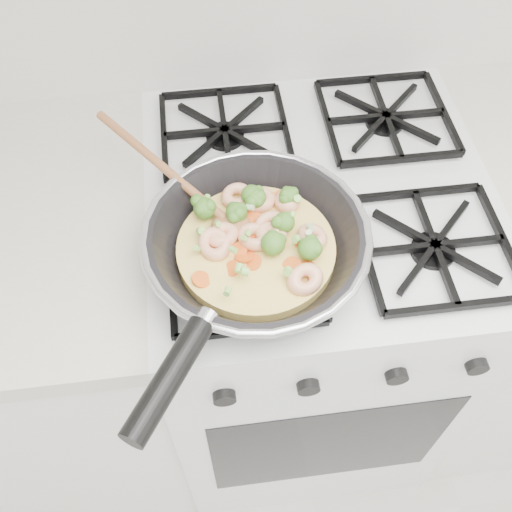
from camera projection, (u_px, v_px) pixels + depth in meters
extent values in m
cube|color=white|center=(303.00, 320.00, 1.37)|extent=(0.60, 0.60, 0.90)
cube|color=black|center=(329.00, 448.00, 1.20)|extent=(0.48, 0.00, 0.40)
cube|color=black|center=(321.00, 186.00, 0.99)|extent=(0.56, 0.56, 0.02)
torus|color=silver|center=(256.00, 234.00, 0.84)|extent=(0.34, 0.34, 0.01)
cylinder|color=black|center=(168.00, 379.00, 0.71)|extent=(0.12, 0.16, 0.03)
cylinder|color=#F9D86C|center=(256.00, 250.00, 0.87)|extent=(0.24, 0.24, 0.02)
ellipsoid|color=#9B5F38|center=(231.00, 224.00, 0.88)|extent=(0.07, 0.07, 0.02)
cylinder|color=#9B5F38|center=(160.00, 165.00, 0.91)|extent=(0.19, 0.22, 0.06)
torus|color=#F1B78E|center=(254.00, 237.00, 0.86)|extent=(0.08, 0.08, 0.02)
torus|color=#F1B78E|center=(237.00, 196.00, 0.91)|extent=(0.07, 0.07, 0.03)
torus|color=#F1B78E|center=(258.00, 199.00, 0.90)|extent=(0.06, 0.06, 0.02)
torus|color=#F1B78E|center=(287.00, 200.00, 0.90)|extent=(0.06, 0.05, 0.03)
torus|color=#F1B78E|center=(271.00, 235.00, 0.86)|extent=(0.07, 0.07, 0.02)
torus|color=#F1B78E|center=(305.00, 279.00, 0.82)|extent=(0.07, 0.07, 0.04)
torus|color=#F1B78E|center=(312.00, 237.00, 0.86)|extent=(0.07, 0.06, 0.03)
torus|color=#F1B78E|center=(214.00, 244.00, 0.85)|extent=(0.07, 0.07, 0.03)
torus|color=#F1B78E|center=(270.00, 226.00, 0.87)|extent=(0.08, 0.08, 0.02)
torus|color=#F1B78E|center=(223.00, 236.00, 0.86)|extent=(0.07, 0.07, 0.02)
ellipsoid|color=#4D842B|center=(252.00, 195.00, 0.89)|extent=(0.04, 0.04, 0.03)
ellipsoid|color=#4D842B|center=(284.00, 222.00, 0.86)|extent=(0.04, 0.04, 0.03)
ellipsoid|color=#4D842B|center=(289.00, 196.00, 0.89)|extent=(0.04, 0.04, 0.03)
ellipsoid|color=#4D842B|center=(255.00, 198.00, 0.89)|extent=(0.04, 0.04, 0.03)
ellipsoid|color=#4D842B|center=(236.00, 212.00, 0.88)|extent=(0.04, 0.04, 0.03)
ellipsoid|color=#4D842B|center=(273.00, 243.00, 0.84)|extent=(0.05, 0.05, 0.04)
ellipsoid|color=#4D842B|center=(310.00, 249.00, 0.84)|extent=(0.05, 0.05, 0.04)
ellipsoid|color=#4D842B|center=(205.00, 208.00, 0.88)|extent=(0.04, 0.04, 0.03)
cylinder|color=orange|center=(224.00, 249.00, 0.86)|extent=(0.04, 0.04, 0.01)
cylinder|color=orange|center=(251.00, 240.00, 0.87)|extent=(0.04, 0.04, 0.01)
cylinder|color=orange|center=(239.00, 251.00, 0.86)|extent=(0.03, 0.03, 0.01)
cylinder|color=orange|center=(292.00, 266.00, 0.84)|extent=(0.04, 0.04, 0.01)
cylinder|color=orange|center=(245.00, 256.00, 0.85)|extent=(0.04, 0.03, 0.01)
cylinder|color=orange|center=(232.00, 268.00, 0.84)|extent=(0.04, 0.04, 0.01)
cylinder|color=orange|center=(267.00, 225.00, 0.89)|extent=(0.03, 0.03, 0.01)
cylinder|color=orange|center=(307.00, 268.00, 0.84)|extent=(0.04, 0.04, 0.01)
cylinder|color=orange|center=(201.00, 279.00, 0.83)|extent=(0.04, 0.04, 0.01)
cylinder|color=orange|center=(281.00, 199.00, 0.92)|extent=(0.04, 0.04, 0.01)
cylinder|color=orange|center=(220.00, 246.00, 0.86)|extent=(0.03, 0.03, 0.00)
cylinder|color=orange|center=(303.00, 241.00, 0.87)|extent=(0.04, 0.04, 0.00)
cylinder|color=orange|center=(252.00, 220.00, 0.89)|extent=(0.05, 0.05, 0.01)
cylinder|color=orange|center=(224.00, 222.00, 0.89)|extent=(0.03, 0.03, 0.00)
cylinder|color=orange|center=(252.00, 262.00, 0.85)|extent=(0.03, 0.03, 0.01)
cylinder|color=#88C850|center=(239.00, 268.00, 0.82)|extent=(0.01, 0.01, 0.01)
cylinder|color=#ADC88D|center=(310.00, 228.00, 0.85)|extent=(0.01, 0.01, 0.01)
cylinder|color=#88C850|center=(227.00, 291.00, 0.79)|extent=(0.01, 0.01, 0.01)
cylinder|color=#88C850|center=(292.00, 215.00, 0.86)|extent=(0.01, 0.01, 0.01)
cylinder|color=#88C850|center=(207.00, 197.00, 0.88)|extent=(0.01, 0.01, 0.01)
cylinder|color=#88C850|center=(288.00, 271.00, 0.82)|extent=(0.01, 0.01, 0.01)
cylinder|color=#88C850|center=(244.00, 238.00, 0.84)|extent=(0.01, 0.01, 0.01)
cylinder|color=#88C850|center=(297.00, 199.00, 0.89)|extent=(0.01, 0.01, 0.01)
cylinder|color=#88C850|center=(245.00, 272.00, 0.81)|extent=(0.01, 0.01, 0.01)
cylinder|color=#ADC88D|center=(309.00, 233.00, 0.84)|extent=(0.01, 0.01, 0.01)
cylinder|color=#ADC88D|center=(250.00, 207.00, 0.88)|extent=(0.01, 0.01, 0.01)
cylinder|color=#88C850|center=(197.00, 249.00, 0.84)|extent=(0.01, 0.01, 0.01)
cylinder|color=#88C850|center=(249.00, 233.00, 0.85)|extent=(0.01, 0.01, 0.01)
cylinder|color=#88C850|center=(218.00, 224.00, 0.86)|extent=(0.01, 0.01, 0.01)
cylinder|color=#88C850|center=(233.00, 250.00, 0.83)|extent=(0.01, 0.01, 0.01)
cylinder|color=#88C850|center=(296.00, 239.00, 0.84)|extent=(0.01, 0.01, 0.01)
cylinder|color=#88C850|center=(201.00, 231.00, 0.86)|extent=(0.01, 0.01, 0.01)
cylinder|color=#88C850|center=(242.00, 271.00, 0.82)|extent=(0.01, 0.01, 0.01)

